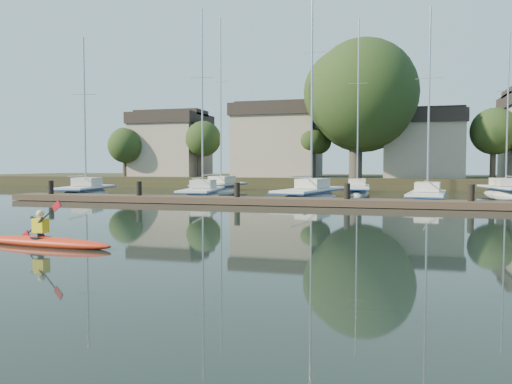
% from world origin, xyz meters
% --- Properties ---
extents(ground, '(160.00, 160.00, 0.00)m').
position_xyz_m(ground, '(0.00, 0.00, 0.00)').
color(ground, black).
rests_on(ground, ground).
extents(kayak, '(4.18, 1.04, 1.33)m').
position_xyz_m(kayak, '(-3.57, -1.16, 0.16)').
color(kayak, '#DE4811').
rests_on(kayak, ground).
extents(dock, '(34.00, 2.00, 1.80)m').
position_xyz_m(dock, '(0.00, 14.00, 0.20)').
color(dock, '#4D392C').
rests_on(dock, ground).
extents(sailboat_0, '(3.77, 8.21, 12.57)m').
position_xyz_m(sailboat_0, '(-15.91, 18.85, -0.21)').
color(sailboat_0, silver).
rests_on(sailboat_0, ground).
extents(sailboat_1, '(3.46, 8.58, 13.66)m').
position_xyz_m(sailboat_1, '(-6.85, 18.54, -0.19)').
color(sailboat_1, silver).
rests_on(sailboat_1, ground).
extents(sailboat_2, '(4.03, 9.88, 15.94)m').
position_xyz_m(sailboat_2, '(0.22, 19.28, -0.20)').
color(sailboat_2, silver).
rests_on(sailboat_2, ground).
extents(sailboat_3, '(2.94, 7.88, 12.40)m').
position_xyz_m(sailboat_3, '(7.23, 18.04, -0.18)').
color(sailboat_3, silver).
rests_on(sailboat_3, ground).
extents(sailboat_5, '(2.71, 9.54, 15.61)m').
position_xyz_m(sailboat_5, '(-8.52, 26.86, -0.19)').
color(sailboat_5, silver).
rests_on(sailboat_5, ground).
extents(sailboat_6, '(2.31, 9.19, 14.49)m').
position_xyz_m(sailboat_6, '(2.68, 26.95, -0.17)').
color(sailboat_6, silver).
rests_on(sailboat_6, ground).
extents(sailboat_7, '(3.41, 8.32, 13.04)m').
position_xyz_m(sailboat_7, '(13.31, 27.26, -0.19)').
color(sailboat_7, silver).
rests_on(sailboat_7, ground).
extents(shore, '(90.00, 25.25, 12.75)m').
position_xyz_m(shore, '(1.61, 40.29, 3.23)').
color(shore, '#31381C').
rests_on(shore, ground).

